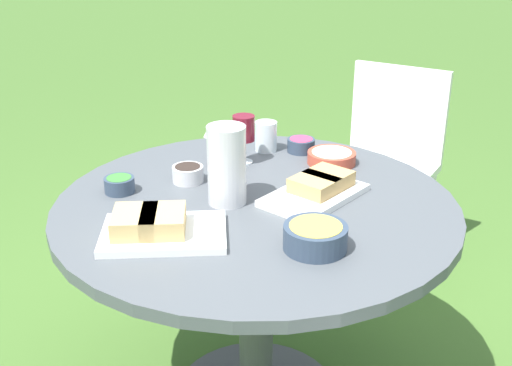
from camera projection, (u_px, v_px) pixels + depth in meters
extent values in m
cylinder|color=#4C4C51|center=(256.00, 309.00, 2.04)|extent=(0.11, 0.11, 0.69)
cylinder|color=#4C5156|center=(256.00, 207.00, 1.89)|extent=(1.19, 1.19, 0.03)
cube|color=white|center=(379.00, 172.00, 2.85)|extent=(0.58, 0.57, 0.04)
cube|color=white|center=(399.00, 112.00, 2.91)|extent=(0.41, 0.22, 0.42)
cylinder|color=white|center=(320.00, 225.00, 2.89)|extent=(0.03, 0.03, 0.43)
cylinder|color=white|center=(403.00, 247.00, 2.71)|extent=(0.03, 0.03, 0.43)
cylinder|color=white|center=(352.00, 196.00, 3.18)|extent=(0.03, 0.03, 0.43)
cylinder|color=white|center=(429.00, 213.00, 3.00)|extent=(0.03, 0.03, 0.43)
cylinder|color=silver|center=(227.00, 165.00, 1.84)|extent=(0.11, 0.11, 0.23)
cone|color=silver|center=(208.00, 132.00, 1.80)|extent=(0.03, 0.03, 0.03)
cylinder|color=silver|center=(244.00, 162.00, 2.17)|extent=(0.06, 0.06, 0.01)
cylinder|color=silver|center=(244.00, 151.00, 2.16)|extent=(0.01, 0.01, 0.08)
cylinder|color=maroon|center=(244.00, 128.00, 2.12)|extent=(0.07, 0.07, 0.08)
cube|color=white|center=(314.00, 195.00, 1.90)|extent=(0.34, 0.37, 0.02)
cube|color=tan|center=(328.00, 178.00, 1.94)|extent=(0.17, 0.16, 0.04)
cube|color=tan|center=(314.00, 185.00, 1.89)|extent=(0.17, 0.16, 0.04)
cube|color=white|center=(164.00, 233.00, 1.68)|extent=(0.35, 0.26, 0.02)
cube|color=tan|center=(135.00, 222.00, 1.66)|extent=(0.13, 0.16, 0.05)
cube|color=tan|center=(163.00, 221.00, 1.67)|extent=(0.13, 0.16, 0.05)
cylinder|color=#334256|center=(315.00, 237.00, 1.62)|extent=(0.16, 0.16, 0.06)
cylinder|color=#E0C147|center=(316.00, 231.00, 1.61)|extent=(0.13, 0.13, 0.03)
cylinder|color=#334256|center=(120.00, 185.00, 1.94)|extent=(0.09, 0.09, 0.05)
cylinder|color=#387533|center=(119.00, 181.00, 1.94)|extent=(0.08, 0.08, 0.02)
cylinder|color=silver|center=(188.00, 174.00, 2.02)|extent=(0.10, 0.10, 0.05)
cylinder|color=#2D231E|center=(188.00, 170.00, 2.01)|extent=(0.08, 0.08, 0.02)
cylinder|color=#334256|center=(301.00, 145.00, 2.26)|extent=(0.10, 0.10, 0.05)
cylinder|color=#D6385B|center=(301.00, 141.00, 2.26)|extent=(0.08, 0.08, 0.02)
cylinder|color=#B74733|center=(332.00, 158.00, 2.16)|extent=(0.16, 0.16, 0.04)
cylinder|color=silver|center=(332.00, 154.00, 2.16)|extent=(0.13, 0.13, 0.02)
cylinder|color=silver|center=(266.00, 136.00, 2.26)|extent=(0.08, 0.08, 0.11)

